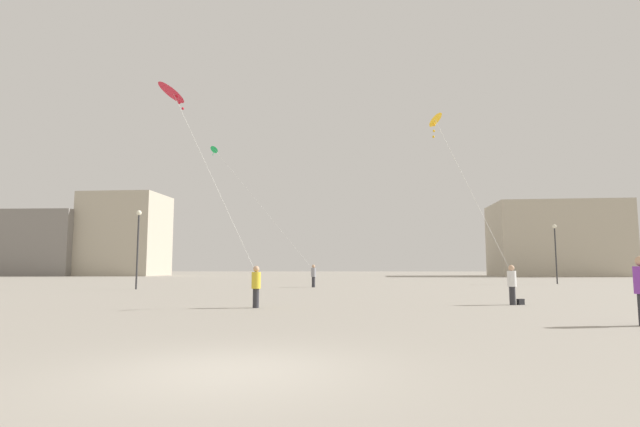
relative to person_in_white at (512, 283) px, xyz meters
The scene contains 13 objects.
ground_plane 15.79m from the person_in_white, 122.20° to the right, with size 300.00×300.00×0.00m, color #9E9689.
person_in_white is the anchor object (origin of this frame).
person_in_yellow 10.42m from the person_in_white, 168.52° to the right, with size 0.35×0.35×1.59m.
person_in_grey 19.02m from the person_in_white, 119.79° to the left, with size 0.37×0.37×1.70m.
kite_crimson_diamond 15.57m from the person_in_white, 168.03° to the right, with size 3.95×1.53×7.39m.
kite_emerald_diamond 32.72m from the person_in_white, 128.74° to the left, with size 10.57×8.16×11.66m.
kite_amber_diamond 7.28m from the person_in_white, 165.15° to the right, with size 3.52×1.29×6.59m.
building_left_hall 88.16m from the person_in_white, 136.06° to the left, with size 23.28×13.32×10.85m.
building_centre_hall 76.47m from the person_in_white, 126.55° to the left, with size 13.00×10.82×13.91m.
building_right_hall 66.95m from the person_in_white, 66.52° to the left, with size 20.10×12.87×11.83m.
lamppost_east 24.88m from the person_in_white, 149.81° to the left, with size 0.36×0.36×5.47m.
lamppost_west 27.43m from the person_in_white, 64.50° to the left, with size 0.36×0.36×5.34m.
handbag_beside_flyer 0.85m from the person_in_white, 15.95° to the left, with size 0.32×0.14×0.24m, color black.
Camera 1 is at (1.83, -7.44, 1.57)m, focal length 27.57 mm.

